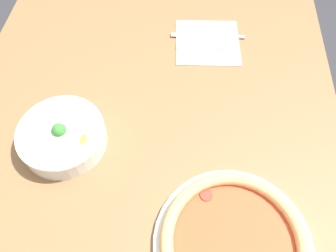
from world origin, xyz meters
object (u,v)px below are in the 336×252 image
pizza (234,243)px  knife (211,36)px  fork (208,48)px  bowl (63,136)px

pizza → knife: 0.58m
fork → knife: (0.05, -0.01, -0.00)m
fork → knife: size_ratio=0.81×
fork → knife: bearing=-100.8°
bowl → knife: 0.50m
bowl → pizza: bearing=-117.5°
pizza → bowl: bowl is taller
knife → bowl: bearing=46.7°
bowl → knife: (0.38, -0.33, -0.03)m
bowl → fork: 0.46m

